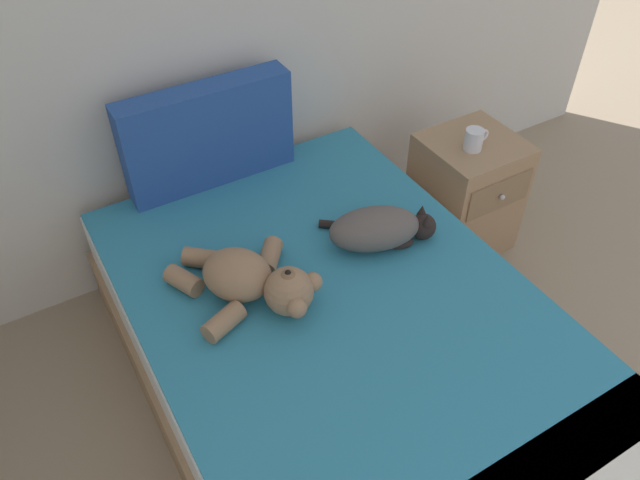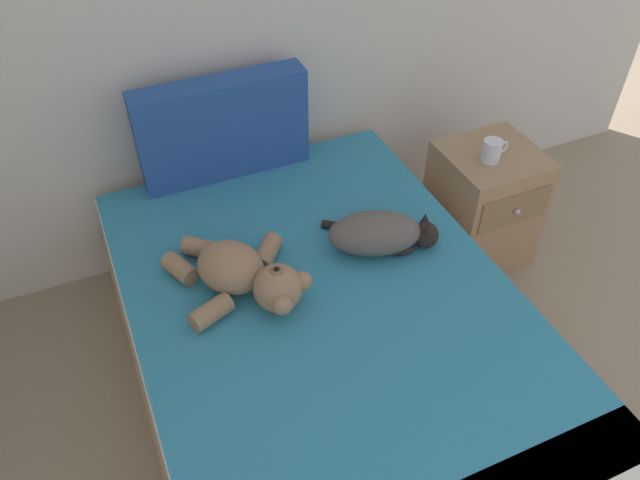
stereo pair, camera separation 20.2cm
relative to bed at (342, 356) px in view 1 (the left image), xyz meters
name	(u,v)px [view 1 (the left image)]	position (x,y,z in m)	size (l,w,h in m)	color
bed	(342,356)	(0.00, 0.00, 0.00)	(1.32, 1.97, 0.51)	#9E7A56
patterned_cushion	(208,135)	(-0.08, 0.90, 0.47)	(0.70, 0.12, 0.42)	#264C99
cat	(379,229)	(0.29, 0.22, 0.33)	(0.42, 0.34, 0.15)	#59514C
teddy_bear	(252,281)	(-0.23, 0.21, 0.33)	(0.44, 0.52, 0.18)	#937051
cell_phone	(372,224)	(0.32, 0.31, 0.26)	(0.16, 0.14, 0.01)	black
nightstand	(465,193)	(0.98, 0.48, 0.04)	(0.41, 0.42, 0.57)	#9E7A56
mug	(474,139)	(0.93, 0.45, 0.37)	(0.12, 0.08, 0.09)	silver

